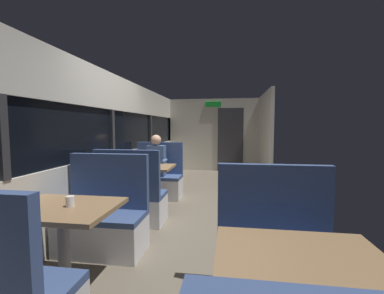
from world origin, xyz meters
The scene contains 13 objects.
ground_plane centered at (0.00, 0.00, -0.01)m, with size 3.30×9.20×0.02m, color #665B4C.
carriage_window_panel_left centered at (-1.45, 0.00, 1.11)m, with size 0.09×8.48×2.30m.
carriage_end_bulkhead centered at (0.06, 4.19, 1.14)m, with size 2.90×0.11×2.30m.
carriage_aisle_panel_right centered at (1.45, 3.00, 1.15)m, with size 0.08×2.40×2.30m, color beige.
dining_table_near_window centered at (-0.89, -2.09, 0.64)m, with size 0.90×0.70×0.74m.
bench_near_window_facing_entry centered at (-0.89, -1.39, 0.33)m, with size 0.95×0.50×1.10m.
dining_table_mid_window centered at (-0.89, 0.16, 0.64)m, with size 0.90×0.70×0.74m.
bench_mid_window_facing_end centered at (-0.89, -0.54, 0.33)m, with size 0.95×0.50×1.10m.
bench_mid_window_facing_entry centered at (-0.89, 0.86, 0.33)m, with size 0.95×0.50×1.10m.
dining_table_front_aisle centered at (0.89, -2.69, 0.64)m, with size 0.90×0.70×0.74m.
bench_front_aisle_facing_entry centered at (0.89, -1.99, 0.33)m, with size 0.95×0.50×1.10m.
seated_passenger centered at (-0.89, 0.79, 0.54)m, with size 0.47×0.55×1.26m.
coffee_cup_primary centered at (-0.83, -2.09, 0.79)m, with size 0.07×0.07×0.09m.
Camera 1 is at (0.51, -4.05, 1.42)m, focal length 23.93 mm.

